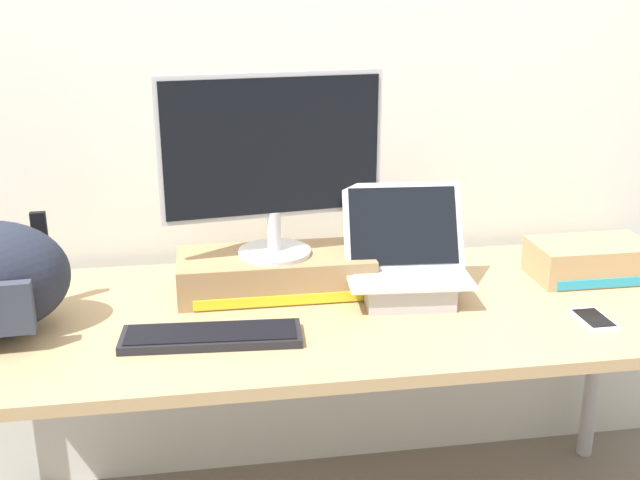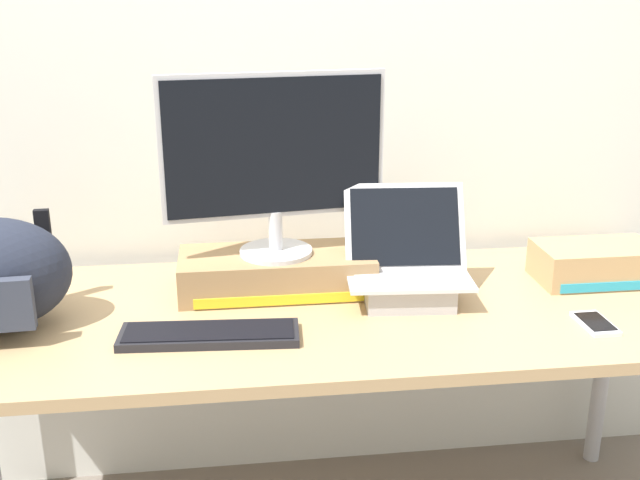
% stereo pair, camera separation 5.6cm
% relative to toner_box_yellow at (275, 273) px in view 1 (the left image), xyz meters
% --- Properties ---
extents(back_wall, '(7.00, 0.10, 2.60)m').
position_rel_toner_box_yellow_xyz_m(back_wall, '(0.10, 0.35, 0.50)').
color(back_wall, silver).
rests_on(back_wall, ground).
extents(desk, '(2.04, 0.75, 0.74)m').
position_rel_toner_box_yellow_xyz_m(desk, '(0.10, -0.13, -0.12)').
color(desk, tan).
rests_on(desk, ground).
extents(toner_box_yellow, '(0.51, 0.22, 0.10)m').
position_rel_toner_box_yellow_xyz_m(toner_box_yellow, '(0.00, 0.00, 0.00)').
color(toner_box_yellow, '#9E7A51').
rests_on(toner_box_yellow, desk).
extents(desktop_monitor, '(0.57, 0.19, 0.47)m').
position_rel_toner_box_yellow_xyz_m(desktop_monitor, '(0.00, -0.00, 0.31)').
color(desktop_monitor, silver).
rests_on(desktop_monitor, toner_box_yellow).
extents(open_laptop, '(0.33, 0.26, 0.28)m').
position_rel_toner_box_yellow_xyz_m(open_laptop, '(0.33, -0.10, 0.01)').
color(open_laptop, '#ADADB2').
rests_on(open_laptop, desk).
extents(external_keyboard, '(0.42, 0.15, 0.02)m').
position_rel_toner_box_yellow_xyz_m(external_keyboard, '(-0.17, -0.27, -0.04)').
color(external_keyboard, black).
rests_on(external_keyboard, desk).
extents(cell_phone, '(0.07, 0.13, 0.01)m').
position_rel_toner_box_yellow_xyz_m(cell_phone, '(0.74, -0.31, -0.05)').
color(cell_phone, silver).
rests_on(cell_phone, desk).
extents(toner_box_cyan, '(0.32, 0.18, 0.10)m').
position_rel_toner_box_yellow_xyz_m(toner_box_cyan, '(0.87, -0.04, -0.00)').
color(toner_box_cyan, tan).
rests_on(toner_box_cyan, desk).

